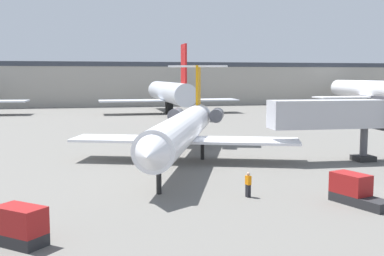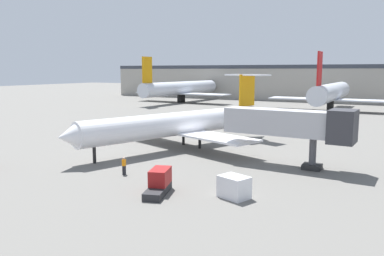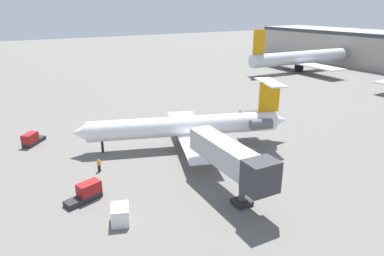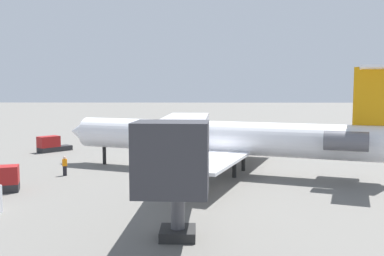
{
  "view_description": "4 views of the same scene",
  "coord_description": "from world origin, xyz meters",
  "px_view_note": "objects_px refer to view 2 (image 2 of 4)",
  "views": [
    {
      "loc": [
        -12.43,
        -42.74,
        8.13
      ],
      "look_at": [
        -3.03,
        -1.79,
        3.51
      ],
      "focal_mm": 45.16,
      "sensor_mm": 36.0,
      "label": 1
    },
    {
      "loc": [
        21.22,
        -41.71,
        9.84
      ],
      "look_at": [
        -1.99,
        1.35,
        2.62
      ],
      "focal_mm": 36.75,
      "sensor_mm": 36.0,
      "label": 2
    },
    {
      "loc": [
        38.01,
        -22.84,
        19.72
      ],
      "look_at": [
        -0.84,
        0.34,
        3.69
      ],
      "focal_mm": 32.24,
      "sensor_mm": 36.0,
      "label": 3
    },
    {
      "loc": [
        34.4,
        -1.15,
        7.52
      ],
      "look_at": [
        -4.23,
        -1.76,
        3.95
      ],
      "focal_mm": 39.59,
      "sensor_mm": 36.0,
      "label": 4
    }
  ],
  "objects_px": {
    "jet_bridge": "(297,124)",
    "parked_airliner_west_end": "(181,88)",
    "baggage_tug_lead": "(159,183)",
    "parked_airliner_west_mid": "(331,93)",
    "regional_jet": "(184,123)",
    "cargo_container_uld": "(234,187)",
    "ground_crew_marshaller": "(124,166)"
  },
  "relations": [
    {
      "from": "jet_bridge",
      "to": "parked_airliner_west_end",
      "type": "bearing_deg",
      "value": 128.13
    },
    {
      "from": "parked_airliner_west_end",
      "to": "jet_bridge",
      "type": "bearing_deg",
      "value": -51.87
    },
    {
      "from": "jet_bridge",
      "to": "baggage_tug_lead",
      "type": "relative_size",
      "value": 3.14
    },
    {
      "from": "parked_airliner_west_mid",
      "to": "baggage_tug_lead",
      "type": "bearing_deg",
      "value": -91.09
    },
    {
      "from": "baggage_tug_lead",
      "to": "parked_airliner_west_end",
      "type": "relative_size",
      "value": 0.11
    },
    {
      "from": "baggage_tug_lead",
      "to": "parked_airliner_west_end",
      "type": "bearing_deg",
      "value": 118.81
    },
    {
      "from": "baggage_tug_lead",
      "to": "parked_airliner_west_mid",
      "type": "height_order",
      "value": "parked_airliner_west_mid"
    },
    {
      "from": "regional_jet",
      "to": "baggage_tug_lead",
      "type": "relative_size",
      "value": 7.27
    },
    {
      "from": "cargo_container_uld",
      "to": "parked_airliner_west_end",
      "type": "xyz_separation_m",
      "value": [
        -48.97,
        76.76,
        3.44
      ]
    },
    {
      "from": "ground_crew_marshaller",
      "to": "parked_airliner_west_mid",
      "type": "xyz_separation_m",
      "value": [
        7.41,
        70.57,
        3.56
      ]
    },
    {
      "from": "regional_jet",
      "to": "baggage_tug_lead",
      "type": "bearing_deg",
      "value": -66.87
    },
    {
      "from": "ground_crew_marshaller",
      "to": "cargo_container_uld",
      "type": "bearing_deg",
      "value": -7.01
    },
    {
      "from": "regional_jet",
      "to": "parked_airliner_west_end",
      "type": "relative_size",
      "value": 0.83
    },
    {
      "from": "ground_crew_marshaller",
      "to": "parked_airliner_west_end",
      "type": "relative_size",
      "value": 0.05
    },
    {
      "from": "jet_bridge",
      "to": "cargo_container_uld",
      "type": "bearing_deg",
      "value": -98.26
    },
    {
      "from": "parked_airliner_west_end",
      "to": "parked_airliner_west_mid",
      "type": "relative_size",
      "value": 1.06
    },
    {
      "from": "jet_bridge",
      "to": "baggage_tug_lead",
      "type": "bearing_deg",
      "value": -118.8
    },
    {
      "from": "cargo_container_uld",
      "to": "parked_airliner_west_mid",
      "type": "distance_m",
      "value": 72.25
    },
    {
      "from": "jet_bridge",
      "to": "baggage_tug_lead",
      "type": "height_order",
      "value": "jet_bridge"
    },
    {
      "from": "ground_crew_marshaller",
      "to": "parked_airliner_west_mid",
      "type": "bearing_deg",
      "value": 84.01
    },
    {
      "from": "baggage_tug_lead",
      "to": "parked_airliner_west_end",
      "type": "height_order",
      "value": "parked_airliner_west_end"
    },
    {
      "from": "regional_jet",
      "to": "cargo_container_uld",
      "type": "xyz_separation_m",
      "value": [
        13.2,
        -15.56,
        -2.38
      ]
    },
    {
      "from": "cargo_container_uld",
      "to": "parked_airliner_west_mid",
      "type": "bearing_deg",
      "value": 93.52
    },
    {
      "from": "baggage_tug_lead",
      "to": "parked_airliner_west_end",
      "type": "xyz_separation_m",
      "value": [
        -43.13,
        78.44,
        3.47
      ]
    },
    {
      "from": "regional_jet",
      "to": "parked_airliner_west_mid",
      "type": "distance_m",
      "value": 57.15
    },
    {
      "from": "regional_jet",
      "to": "parked_airliner_west_mid",
      "type": "relative_size",
      "value": 0.88
    },
    {
      "from": "regional_jet",
      "to": "ground_crew_marshaller",
      "type": "distance_m",
      "value": 14.37
    },
    {
      "from": "regional_jet",
      "to": "parked_airliner_west_mid",
      "type": "bearing_deg",
      "value": 81.17
    },
    {
      "from": "jet_bridge",
      "to": "parked_airliner_west_end",
      "type": "relative_size",
      "value": 0.36
    },
    {
      "from": "regional_jet",
      "to": "parked_airliner_west_end",
      "type": "bearing_deg",
      "value": 120.31
    },
    {
      "from": "ground_crew_marshaller",
      "to": "jet_bridge",
      "type": "bearing_deg",
      "value": 38.16
    },
    {
      "from": "parked_airliner_west_mid",
      "to": "cargo_container_uld",
      "type": "bearing_deg",
      "value": -86.48
    }
  ]
}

